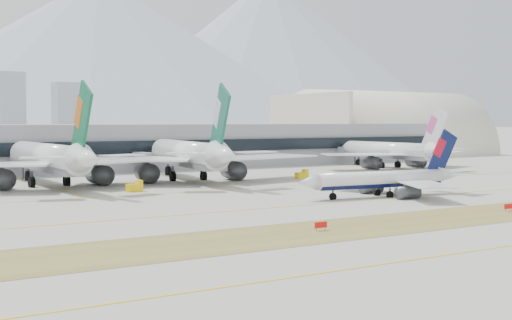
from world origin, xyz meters
TOP-DOWN VIEW (x-y plane):
  - ground at (0.00, 0.00)m, footprint 3000.00×3000.00m
  - apron_markings at (0.00, -53.95)m, footprint 360.00×122.22m
  - taxiing_airliner at (28.60, -1.58)m, footprint 43.30×37.46m
  - widebody_eva at (-25.26, 59.02)m, footprint 70.54×68.78m
  - widebody_cathay at (11.39, 56.35)m, footprint 70.12×69.48m
  - widebody_china_air at (93.70, 65.66)m, footprint 58.89×57.61m
  - terminal at (0.00, 114.84)m, footprint 280.00×43.10m
  - hangar at (154.56, 135.00)m, footprint 91.00×60.00m
  - hold_sign_left at (-12.60, -32.00)m, footprint 2.20×0.15m
  - hold_sign_right at (29.65, -32.00)m, footprint 2.20×0.15m
  - gse_c at (41.25, 45.89)m, footprint 3.55×2.00m
  - gse_b at (-12.53, 37.00)m, footprint 3.55×2.00m

SIDE VIEW (x-z plane):
  - ground at x=0.00m, z-range 0.00..0.00m
  - apron_markings at x=0.00m, z-range -0.01..0.05m
  - hangar at x=154.56m, z-range -29.86..30.14m
  - hold_sign_left at x=-12.60m, z-range 0.20..1.55m
  - hold_sign_right at x=29.65m, z-range 0.20..1.55m
  - gse_c at x=41.25m, z-range -0.25..2.35m
  - gse_b at x=-12.53m, z-range -0.25..2.35m
  - taxiing_airliner at x=28.60m, z-range -3.77..10.78m
  - widebody_china_air at x=93.70m, z-range -4.92..16.09m
  - widebody_eva at x=-25.26m, z-range -5.89..19.25m
  - widebody_cathay at x=11.39m, z-range -5.95..19.45m
  - terminal at x=0.00m, z-range 0.00..15.00m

